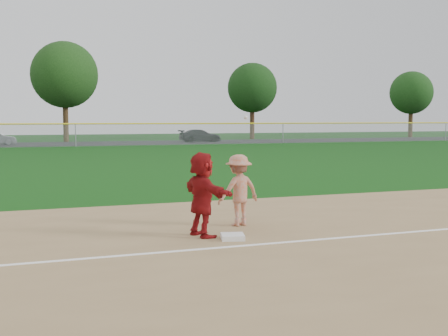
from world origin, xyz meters
name	(u,v)px	position (x,y,z in m)	size (l,w,h in m)	color
ground	(249,237)	(0.00, 0.00, 0.00)	(160.00, 160.00, 0.00)	#0D3E0C
foul_line	(264,244)	(0.00, -0.80, 0.03)	(60.00, 0.10, 0.01)	white
parking_asphalt	(70,144)	(0.00, 46.00, 0.01)	(120.00, 10.00, 0.01)	black
first_base	(233,237)	(-0.42, -0.17, 0.07)	(0.46, 0.46, 0.10)	white
base_runner	(202,194)	(-0.90, 0.31, 0.89)	(1.61, 0.51, 1.73)	maroon
car_right	(200,136)	(13.30, 46.16, 0.66)	(1.82, 4.49, 1.30)	black
first_base_play	(239,190)	(0.23, 1.16, 0.82)	(1.14, 1.12, 2.47)	#99999C
outfield_fence	(75,124)	(0.00, 40.00, 1.96)	(110.00, 0.12, 110.00)	#999EA0
tree_2	(65,75)	(0.00, 51.50, 7.06)	(7.00, 7.00, 10.58)	#392714
tree_3	(252,88)	(22.00, 52.80, 6.16)	(6.00, 6.00, 9.19)	#3A2215
tree_4	(411,93)	(44.00, 51.20, 5.85)	(5.60, 5.60, 8.67)	#3A2715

